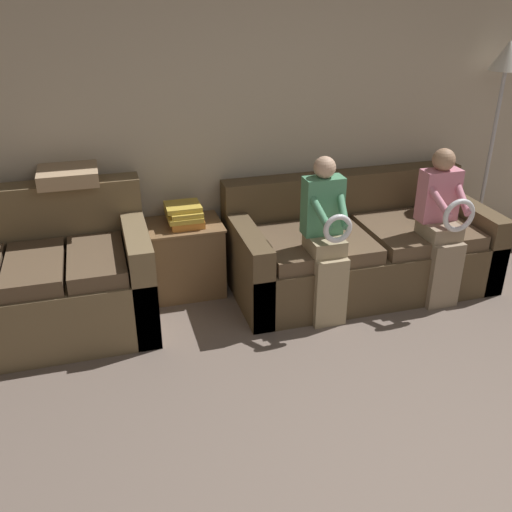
% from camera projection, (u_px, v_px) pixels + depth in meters
% --- Properties ---
extents(wall_back, '(7.30, 0.06, 2.55)m').
position_uv_depth(wall_back, '(287.00, 116.00, 4.44)').
color(wall_back, beige).
rests_on(wall_back, ground_plane).
extents(couch_main, '(2.03, 0.95, 0.83)m').
position_uv_depth(couch_main, '(358.00, 249.00, 4.54)').
color(couch_main, brown).
rests_on(couch_main, ground_plane).
extents(couch_side, '(1.50, 0.93, 0.95)m').
position_uv_depth(couch_side, '(40.00, 284.00, 3.92)').
color(couch_side, brown).
rests_on(couch_side, ground_plane).
extents(child_left_seated, '(0.28, 0.37, 1.18)m').
position_uv_depth(child_left_seated, '(326.00, 235.00, 3.93)').
color(child_left_seated, tan).
rests_on(child_left_seated, ground_plane).
extents(child_right_seated, '(0.29, 0.37, 1.16)m').
position_uv_depth(child_right_seated, '(442.00, 222.00, 4.16)').
color(child_right_seated, gray).
rests_on(child_right_seated, ground_plane).
extents(side_shelf, '(0.55, 0.44, 0.57)m').
position_uv_depth(side_shelf, '(186.00, 257.00, 4.41)').
color(side_shelf, brown).
rests_on(side_shelf, ground_plane).
extents(book_stack, '(0.27, 0.33, 0.16)m').
position_uv_depth(book_stack, '(184.00, 214.00, 4.26)').
color(book_stack, orange).
rests_on(book_stack, side_shelf).
extents(floor_lamp, '(0.26, 0.26, 1.82)m').
position_uv_depth(floor_lamp, '(503.00, 85.00, 4.51)').
color(floor_lamp, '#2D2B28').
rests_on(floor_lamp, ground_plane).
extents(throw_pillow, '(0.40, 0.40, 0.10)m').
position_uv_depth(throw_pillow, '(68.00, 174.00, 3.98)').
color(throw_pillow, tan).
rests_on(throw_pillow, couch_side).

